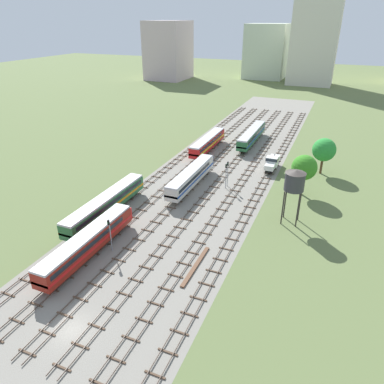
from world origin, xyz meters
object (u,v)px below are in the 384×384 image
(diesel_railcar_left_nearest, at_px, (88,242))
(passenger_coach_centre_farther, at_px, (252,135))
(signal_post_nearest, at_px, (228,171))
(water_tower, at_px, (295,181))
(signal_post_mid, at_px, (110,231))
(diesel_railcar_centre_left_mid, at_px, (191,176))
(signal_post_near, at_px, (226,173))
(passenger_coach_far_left_near, at_px, (106,203))
(shunter_loco_right_midfar, at_px, (272,162))
(diesel_railcar_left_far, at_px, (208,142))

(diesel_railcar_left_nearest, distance_m, passenger_coach_centre_farther, 63.81)
(signal_post_nearest, bearing_deg, passenger_coach_centre_farther, 94.41)
(diesel_railcar_left_nearest, bearing_deg, signal_post_nearest, 70.05)
(water_tower, relative_size, signal_post_mid, 1.76)
(diesel_railcar_centre_left_mid, xyz_separation_m, signal_post_near, (7.08, 2.29, 0.99))
(passenger_coach_centre_farther, height_order, water_tower, water_tower)
(passenger_coach_far_left_near, height_order, shunter_loco_right_midfar, passenger_coach_far_left_near)
(passenger_coach_far_left_near, height_order, signal_post_mid, signal_post_mid)
(diesel_railcar_left_far, height_order, signal_post_near, signal_post_near)
(shunter_loco_right_midfar, xyz_separation_m, diesel_railcar_left_far, (-18.88, 6.49, 0.59))
(signal_post_near, bearing_deg, diesel_railcar_left_far, 119.64)
(diesel_railcar_centre_left_mid, bearing_deg, shunter_loco_right_midfar, 49.43)
(shunter_loco_right_midfar, distance_m, water_tower, 25.26)
(diesel_railcar_left_nearest, relative_size, water_tower, 2.05)
(passenger_coach_far_left_near, xyz_separation_m, signal_post_near, (16.52, 19.76, 0.97))
(passenger_coach_far_left_near, relative_size, passenger_coach_centre_farther, 1.00)
(water_tower, bearing_deg, passenger_coach_far_left_near, -161.10)
(diesel_railcar_left_far, distance_m, passenger_coach_centre_farther, 14.54)
(water_tower, relative_size, signal_post_near, 1.77)
(passenger_coach_far_left_near, distance_m, passenger_coach_centre_farther, 53.47)
(shunter_loco_right_midfar, bearing_deg, water_tower, -71.32)
(diesel_railcar_centre_left_mid, bearing_deg, signal_post_mid, -95.09)
(passenger_coach_far_left_near, relative_size, water_tower, 2.20)
(passenger_coach_centre_farther, xyz_separation_m, signal_post_near, (2.36, -31.81, 0.97))
(diesel_railcar_centre_left_mid, height_order, signal_post_near, signal_post_near)
(water_tower, bearing_deg, diesel_railcar_left_far, 131.97)
(water_tower, bearing_deg, signal_post_mid, -140.93)
(signal_post_near, bearing_deg, shunter_loco_right_midfar, 63.58)
(shunter_loco_right_midfar, bearing_deg, signal_post_near, -116.42)
(passenger_coach_centre_farther, relative_size, water_tower, 2.20)
(water_tower, distance_m, signal_post_nearest, 18.61)
(diesel_railcar_centre_left_mid, distance_m, diesel_railcar_left_far, 23.52)
(passenger_coach_far_left_near, distance_m, shunter_loco_right_midfar, 41.40)
(signal_post_near, height_order, signal_post_mid, signal_post_mid)
(water_tower, relative_size, signal_post_nearest, 1.74)
(diesel_railcar_left_far, bearing_deg, diesel_railcar_left_nearest, -90.00)
(signal_post_mid, bearing_deg, passenger_coach_far_left_near, 128.14)
(signal_post_near, bearing_deg, diesel_railcar_centre_left_mid, -162.07)
(signal_post_nearest, bearing_deg, water_tower, -34.30)
(diesel_railcar_left_far, height_order, water_tower, water_tower)
(diesel_railcar_left_nearest, distance_m, diesel_railcar_left_far, 52.05)
(diesel_railcar_left_far, xyz_separation_m, signal_post_near, (11.80, -20.75, 0.99))
(passenger_coach_far_left_near, height_order, diesel_railcar_centre_left_mid, same)
(passenger_coach_far_left_near, distance_m, signal_post_mid, 11.51)
(passenger_coach_far_left_near, xyz_separation_m, passenger_coach_centre_farther, (14.16, 51.56, 0.00))
(diesel_railcar_left_nearest, xyz_separation_m, diesel_railcar_centre_left_mid, (4.72, 29.01, 0.00))
(signal_post_near, bearing_deg, water_tower, -31.03)
(signal_post_near, bearing_deg, signal_post_nearest, 90.00)
(shunter_loco_right_midfar, relative_size, signal_post_near, 1.49)
(diesel_railcar_left_far, relative_size, signal_post_near, 3.61)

